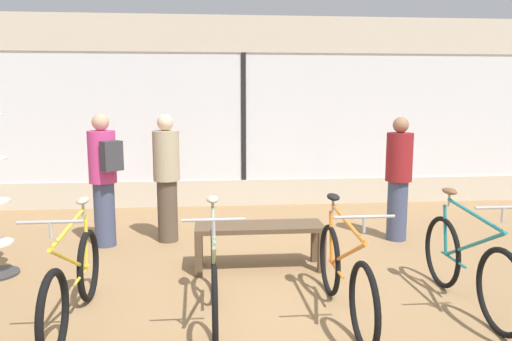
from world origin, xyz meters
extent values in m
plane|color=#99754C|center=(0.00, 0.00, 0.00)|extent=(24.00, 24.00, 0.00)
cube|color=beige|center=(0.00, 4.10, 0.23)|extent=(12.00, 0.08, 0.45)
cube|color=white|center=(0.00, 4.10, 1.52)|extent=(12.00, 0.04, 2.15)
cube|color=beige|center=(0.00, 4.10, 2.90)|extent=(12.00, 0.08, 0.60)
cube|color=black|center=(0.00, 4.07, 1.52)|extent=(0.08, 0.02, 2.15)
torus|color=black|center=(-1.72, 0.18, 0.33)|extent=(0.06, 0.67, 0.67)
torus|color=black|center=(-1.72, -0.88, 0.33)|extent=(0.06, 0.67, 0.67)
cylinder|color=gold|center=(-1.72, -0.39, 0.57)|extent=(0.03, 1.00, 0.51)
cylinder|color=gold|center=(-1.72, 0.14, 0.57)|extent=(0.03, 0.11, 0.49)
cylinder|color=gold|center=(-1.72, -0.36, 0.85)|extent=(0.03, 0.93, 0.10)
cylinder|color=gold|center=(-1.72, -0.06, 0.33)|extent=(0.03, 0.48, 0.03)
cylinder|color=#B2B2B7|center=(-1.72, 0.10, 0.88)|extent=(0.02, 0.02, 0.14)
ellipsoid|color=#B2A893|center=(-1.72, 0.10, 0.96)|extent=(0.11, 0.22, 0.06)
cylinder|color=#B2B2B7|center=(-1.72, -0.82, 0.94)|extent=(0.02, 0.02, 0.12)
cylinder|color=#ADADB2|center=(-1.72, -0.82, 1.00)|extent=(0.46, 0.02, 0.02)
torus|color=black|center=(-0.56, 0.13, 0.33)|extent=(0.04, 0.67, 0.67)
torus|color=black|center=(-0.56, -0.93, 0.33)|extent=(0.04, 0.67, 0.67)
cylinder|color=gray|center=(-0.56, -0.44, 0.57)|extent=(0.03, 0.99, 0.51)
cylinder|color=gray|center=(-0.56, 0.09, 0.57)|extent=(0.03, 0.11, 0.49)
cylinder|color=gray|center=(-0.56, -0.41, 0.85)|extent=(0.03, 0.92, 0.10)
cylinder|color=gray|center=(-0.56, -0.11, 0.33)|extent=(0.03, 0.48, 0.03)
cylinder|color=#B2B2B7|center=(-0.56, 0.05, 0.88)|extent=(0.02, 0.02, 0.14)
ellipsoid|color=#B2A893|center=(-0.56, 0.05, 0.96)|extent=(0.11, 0.22, 0.06)
cylinder|color=#B2B2B7|center=(-0.56, -0.87, 0.94)|extent=(0.02, 0.02, 0.12)
cylinder|color=#ADADB2|center=(-0.56, -0.87, 1.00)|extent=(0.46, 0.02, 0.02)
torus|color=black|center=(0.55, 0.11, 0.34)|extent=(0.05, 0.68, 0.68)
torus|color=black|center=(0.55, -0.96, 0.34)|extent=(0.05, 0.68, 0.68)
cylinder|color=orange|center=(0.55, -0.47, 0.58)|extent=(0.03, 1.00, 0.51)
cylinder|color=orange|center=(0.55, 0.07, 0.58)|extent=(0.03, 0.11, 0.49)
cylinder|color=orange|center=(0.55, -0.44, 0.85)|extent=(0.03, 0.93, 0.10)
cylinder|color=orange|center=(0.55, -0.13, 0.34)|extent=(0.03, 0.48, 0.03)
cylinder|color=#B2B2B7|center=(0.55, 0.03, 0.89)|extent=(0.02, 0.02, 0.14)
ellipsoid|color=black|center=(0.55, 0.03, 0.97)|extent=(0.11, 0.22, 0.06)
cylinder|color=#B2B2B7|center=(0.55, -0.90, 0.95)|extent=(0.02, 0.02, 0.12)
cylinder|color=#ADADB2|center=(0.55, -0.90, 1.01)|extent=(0.46, 0.02, 0.02)
torus|color=black|center=(1.70, 0.19, 0.35)|extent=(0.05, 0.71, 0.71)
torus|color=black|center=(1.70, -0.83, 0.35)|extent=(0.05, 0.71, 0.71)
cylinder|color=#1E7A7F|center=(1.70, -0.36, 0.59)|extent=(0.03, 0.95, 0.51)
cylinder|color=#1E7A7F|center=(1.70, 0.15, 0.59)|extent=(0.03, 0.11, 0.49)
cylinder|color=#1E7A7F|center=(1.70, -0.33, 0.87)|extent=(0.03, 0.88, 0.10)
cylinder|color=#1E7A7F|center=(1.70, -0.04, 0.35)|extent=(0.03, 0.46, 0.03)
cylinder|color=#B2B2B7|center=(1.70, 0.11, 0.90)|extent=(0.02, 0.02, 0.14)
ellipsoid|color=brown|center=(1.70, 0.11, 0.98)|extent=(0.11, 0.22, 0.06)
cylinder|color=#B2B2B7|center=(1.70, -0.77, 0.96)|extent=(0.02, 0.02, 0.12)
cylinder|color=#ADADB2|center=(1.70, -0.77, 1.02)|extent=(0.46, 0.02, 0.02)
cube|color=brown|center=(-0.05, 0.87, 0.47)|extent=(1.40, 0.44, 0.05)
cube|color=brown|center=(-0.71, 0.69, 0.22)|extent=(0.08, 0.08, 0.45)
cube|color=brown|center=(0.61, 0.69, 0.22)|extent=(0.08, 0.08, 0.45)
cube|color=brown|center=(-0.71, 1.05, 0.22)|extent=(0.08, 0.08, 0.45)
cube|color=brown|center=(0.61, 1.05, 0.22)|extent=(0.08, 0.08, 0.45)
cylinder|color=brown|center=(-1.14, 2.04, 0.40)|extent=(0.36, 0.36, 0.81)
cylinder|color=tan|center=(-1.14, 2.04, 1.13)|extent=(0.47, 0.47, 0.64)
sphere|color=beige|center=(-1.14, 2.04, 1.55)|extent=(0.21, 0.21, 0.21)
cylinder|color=#424C6B|center=(1.87, 1.82, 0.40)|extent=(0.37, 0.37, 0.79)
cylinder|color=maroon|center=(1.87, 1.82, 1.10)|extent=(0.48, 0.48, 0.63)
sphere|color=#9E7051|center=(1.87, 1.82, 1.52)|extent=(0.20, 0.20, 0.20)
cylinder|color=#424C6B|center=(-1.91, 1.90, 0.41)|extent=(0.37, 0.37, 0.82)
cylinder|color=#D13D84|center=(-1.91, 1.90, 1.14)|extent=(0.48, 0.48, 0.65)
sphere|color=tan|center=(-1.91, 1.90, 1.57)|extent=(0.21, 0.21, 0.21)
cube|color=#38383D|center=(-1.76, 1.72, 1.17)|extent=(0.27, 0.26, 0.36)
camera|label=1|loc=(-0.59, -4.39, 1.90)|focal=35.00mm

